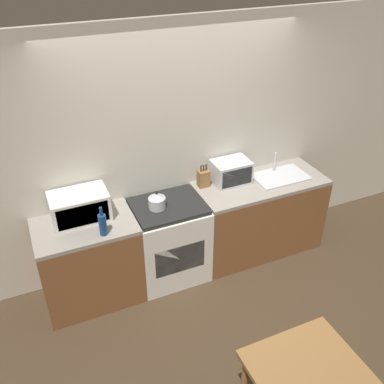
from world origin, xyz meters
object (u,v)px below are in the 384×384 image
kettle (157,201)px  toaster_oven (231,172)px  microwave (80,206)px  stove_range (169,240)px  dining_table (309,383)px  bottle (103,224)px

kettle → toaster_oven: bearing=9.6°
kettle → microwave: microwave is taller
stove_range → dining_table: (0.24, -2.02, 0.17)m
stove_range → bottle: (-0.70, -0.21, 0.56)m
kettle → dining_table: (0.35, -2.02, -0.36)m
microwave → dining_table: bearing=-63.4°
bottle → dining_table: size_ratio=0.38×
stove_range → dining_table: size_ratio=1.19×
stove_range → toaster_oven: size_ratio=2.27×
toaster_oven → dining_table: bearing=-104.0°
dining_table → stove_range: bearing=96.8°
stove_range → kettle: size_ratio=4.76×
microwave → toaster_oven: 1.61m
toaster_oven → dining_table: size_ratio=0.52×
bottle → toaster_oven: bearing=13.5°
stove_range → bottle: 0.92m
stove_range → kettle: bearing=-176.9°
kettle → bottle: size_ratio=0.65×
kettle → bottle: (-0.58, -0.20, 0.03)m
kettle → microwave: (-0.72, 0.12, 0.05)m
microwave → toaster_oven: microwave is taller
bottle → dining_table: bearing=-62.7°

